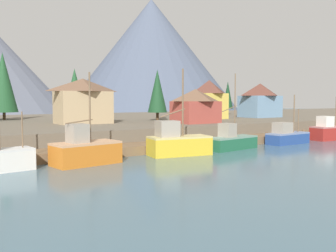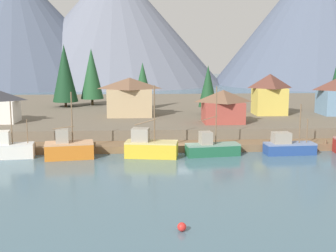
{
  "view_description": "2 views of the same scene",
  "coord_description": "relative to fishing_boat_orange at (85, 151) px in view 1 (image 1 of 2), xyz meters",
  "views": [
    {
      "loc": [
        -27.36,
        -35.19,
        6.01
      ],
      "look_at": [
        -1.91,
        3.89,
        2.76
      ],
      "focal_mm": 39.67,
      "sensor_mm": 36.0,
      "label": 1
    },
    {
      "loc": [
        -5.65,
        -59.62,
        13.67
      ],
      "look_at": [
        -1.94,
        1.64,
        3.48
      ],
      "focal_mm": 47.97,
      "sensor_mm": 36.0,
      "label": 2
    }
  ],
  "objects": [
    {
      "name": "shoreline_bank",
      "position": [
        15.09,
        34.14,
        -0.04
      ],
      "size": [
        400.0,
        56.0,
        2.5
      ],
      "primitive_type": "cube",
      "color": "#665B4C",
      "rests_on": "ground_plane"
    },
    {
      "name": "fishing_boat_blue",
      "position": [
        29.2,
        0.61,
        -0.2
      ],
      "size": [
        6.87,
        2.78,
        6.78
      ],
      "rotation": [
        0.0,
        0.0,
        0.06
      ],
      "color": "navy",
      "rests_on": "ground_plane"
    },
    {
      "name": "fishing_boat_orange",
      "position": [
        0.0,
        0.0,
        0.0
      ],
      "size": [
        6.53,
        3.91,
        8.62
      ],
      "rotation": [
        0.0,
        0.0,
        0.15
      ],
      "color": "#CC6B1E",
      "rests_on": "ground_plane"
    },
    {
      "name": "house_red",
      "position": [
        22.43,
        12.48,
        3.89
      ],
      "size": [
        6.58,
        5.34,
        5.22
      ],
      "color": "#9E4238",
      "rests_on": "shoreline_bank"
    },
    {
      "name": "house_yellow",
      "position": [
        32.49,
        21.45,
        4.94
      ],
      "size": [
        5.79,
        5.09,
        7.28
      ],
      "color": "gold",
      "rests_on": "shoreline_bank"
    },
    {
      "name": "dock",
      "position": [
        15.09,
        4.12,
        -0.78
      ],
      "size": [
        80.0,
        4.0,
        1.6
      ],
      "color": "brown",
      "rests_on": "ground_plane"
    },
    {
      "name": "fishing_boat_green",
      "position": [
        18.77,
        0.38,
        -0.24
      ],
      "size": [
        7.34,
        3.22,
        9.23
      ],
      "rotation": [
        0.0,
        0.0,
        0.14
      ],
      "color": "#1E5B3D",
      "rests_on": "ground_plane"
    },
    {
      "name": "mountain_east_peak",
      "position": [
        86.76,
        134.77,
        27.71
      ],
      "size": [
        91.32,
        91.32,
        57.99
      ],
      "primitive_type": "cone",
      "color": "#4C566B",
      "rests_on": "ground_plane"
    },
    {
      "name": "ground_plane",
      "position": [
        15.09,
        22.14,
        -1.79
      ],
      "size": [
        400.0,
        400.0,
        1.0
      ],
      "primitive_type": "cube",
      "color": "#476675"
    },
    {
      "name": "fishing_boat_yellow",
      "position": [
        10.54,
        0.06,
        0.08
      ],
      "size": [
        7.12,
        3.9,
        9.42
      ],
      "rotation": [
        0.0,
        0.0,
        -0.16
      ],
      "color": "gold",
      "rests_on": "ground_plane"
    },
    {
      "name": "conifer_near_left",
      "position": [
        51.36,
        37.11,
        5.98
      ],
      "size": [
        2.59,
        2.59,
        8.22
      ],
      "color": "#4C3823",
      "rests_on": "shoreline_bank"
    },
    {
      "name": "conifer_mid_left",
      "position": [
        -0.83,
        37.65,
        7.85
      ],
      "size": [
        4.78,
        4.78,
        11.9
      ],
      "color": "#4C3823",
      "rests_on": "shoreline_bank"
    },
    {
      "name": "house_blue",
      "position": [
        45.36,
        20.71,
        4.76
      ],
      "size": [
        7.74,
        5.88,
        6.94
      ],
      "color": "#6689A8",
      "rests_on": "shoreline_bank"
    },
    {
      "name": "fishing_boat_red",
      "position": [
        39.16,
        0.43,
        -0.03
      ],
      "size": [
        7.3,
        3.19,
        6.55
      ],
      "rotation": [
        0.0,
        0.0,
        -0.09
      ],
      "color": "maroon",
      "rests_on": "ground_plane"
    },
    {
      "name": "conifer_back_left",
      "position": [
        21.43,
        22.1,
        6.3
      ],
      "size": [
        3.36,
        3.36,
        8.81
      ],
      "color": "#4C3823",
      "rests_on": "shoreline_bank"
    },
    {
      "name": "conifer_mid_right",
      "position": [
        9.81,
        31.11,
        6.64
      ],
      "size": [
        3.59,
        3.59,
        9.09
      ],
      "color": "#4C3823",
      "rests_on": "shoreline_bank"
    },
    {
      "name": "house_tan",
      "position": [
        7.48,
        20.71,
        4.66
      ],
      "size": [
        8.06,
        5.47,
        6.74
      ],
      "color": "tan",
      "rests_on": "shoreline_bank"
    }
  ]
}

